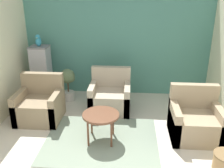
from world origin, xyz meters
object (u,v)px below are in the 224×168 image
coffee_table (101,117)px  birdcage (42,73)px  armchair_middle (110,97)px  parrot (38,41)px  potted_plant (68,81)px  armchair_left (40,106)px  armchair_right (195,122)px

coffee_table → birdcage: size_ratio=0.50×
armchair_middle → parrot: parrot is taller
coffee_table → potted_plant: potted_plant is taller
birdcage → parrot: (0.00, 0.00, 0.78)m
parrot → potted_plant: parrot is taller
armchair_left → potted_plant: size_ratio=1.16×
armchair_middle → potted_plant: armchair_middle is taller
parrot → potted_plant: size_ratio=0.35×
birdcage → potted_plant: size_ratio=1.64×
coffee_table → parrot: (-1.62, 1.74, 0.93)m
armchair_left → armchair_middle: 1.48m
armchair_middle → potted_plant: bearing=157.8°
armchair_left → armchair_middle: size_ratio=1.00×
birdcage → armchair_right: bearing=-24.3°
armchair_left → armchair_right: bearing=-7.8°
armchair_left → potted_plant: 1.03m
coffee_table → armchair_left: armchair_left is taller
armchair_right → birdcage: bearing=155.7°
armchair_right → coffee_table: bearing=-171.0°
armchair_left → birdcage: bearing=105.4°
birdcage → armchair_middle: bearing=-18.0°
birdcage → potted_plant: 0.67m
parrot → potted_plant: (0.65, -0.13, -0.91)m
armchair_left → birdcage: (-0.29, 1.07, 0.32)m
parrot → coffee_table: bearing=-47.1°
armchair_left → parrot: size_ratio=3.29×
coffee_table → armchair_right: (1.66, 0.26, -0.17)m
potted_plant → armchair_middle: bearing=-22.2°
birdcage → potted_plant: birdcage is taller
parrot → armchair_right: bearing=-24.3°
birdcage → parrot: parrot is taller
armchair_right → armchair_middle: (-1.60, 0.93, 0.00)m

